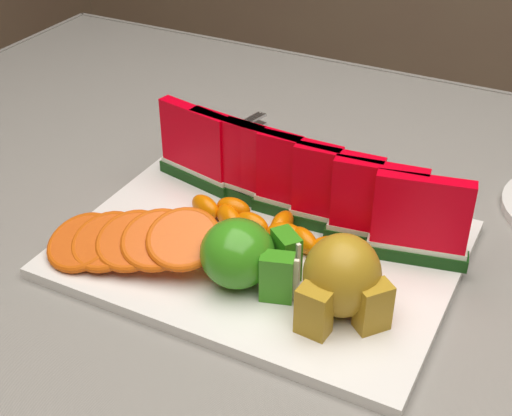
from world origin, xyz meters
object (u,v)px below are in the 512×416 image
object	(u,v)px
apple_cluster	(245,255)
fork	(226,142)
pear_cluster	(342,280)
platter	(263,249)

from	to	relation	value
apple_cluster	fork	xyz separation A→B (m)	(-0.17, 0.26, -0.04)
apple_cluster	fork	bearing A→B (deg)	122.64
pear_cluster	apple_cluster	bearing A→B (deg)	-178.75
platter	apple_cluster	xyz separation A→B (m)	(0.01, -0.06, 0.04)
platter	pear_cluster	size ratio (longest dim) A/B	4.13
platter	fork	size ratio (longest dim) A/B	2.06
platter	apple_cluster	size ratio (longest dim) A/B	3.73
pear_cluster	fork	distance (m)	0.37
apple_cluster	pear_cluster	world-z (taller)	pear_cluster
platter	apple_cluster	distance (m)	0.08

